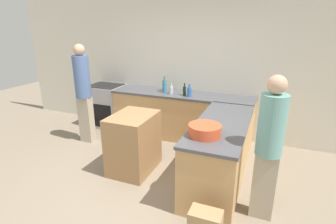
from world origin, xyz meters
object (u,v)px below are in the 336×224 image
object	(u,v)px
wine_bottle_dark	(184,91)
water_bottle_blue	(189,92)
island_table	(134,143)
person_at_peninsula	(269,144)
olive_oil_bottle	(165,85)
range_oven	(107,105)
person_by_range	(83,90)
vinegar_bottle_clear	(171,90)
dish_soap_bottle	(165,87)
mixing_bowl	(205,130)

from	to	relation	value
wine_bottle_dark	water_bottle_blue	bearing A→B (deg)	-23.03
island_table	water_bottle_blue	world-z (taller)	water_bottle_blue
person_at_peninsula	water_bottle_blue	bearing A→B (deg)	130.83
wine_bottle_dark	olive_oil_bottle	size ratio (longest dim) A/B	0.79
range_oven	island_table	bearing A→B (deg)	-44.32
person_by_range	wine_bottle_dark	bearing A→B (deg)	23.88
vinegar_bottle_clear	dish_soap_bottle	distance (m)	0.16
person_by_range	person_at_peninsula	bearing A→B (deg)	-16.31
range_oven	person_by_range	world-z (taller)	person_by_range
range_oven	person_at_peninsula	size ratio (longest dim) A/B	0.54
range_oven	dish_soap_bottle	distance (m)	1.53
island_table	vinegar_bottle_clear	bearing A→B (deg)	86.58
person_at_peninsula	island_table	bearing A→B (deg)	169.16
island_table	dish_soap_bottle	size ratio (longest dim) A/B	3.05
range_oven	vinegar_bottle_clear	size ratio (longest dim) A/B	4.78
vinegar_bottle_clear	person_by_range	distance (m)	1.62
wine_bottle_dark	person_by_range	bearing A→B (deg)	-156.12
mixing_bowl	person_at_peninsula	size ratio (longest dim) A/B	0.23
person_at_peninsula	olive_oil_bottle	bearing A→B (deg)	137.01
island_table	vinegar_bottle_clear	distance (m)	1.45
mixing_bowl	wine_bottle_dark	size ratio (longest dim) A/B	1.72
vinegar_bottle_clear	range_oven	bearing A→B (deg)	176.15
dish_soap_bottle	island_table	bearing A→B (deg)	-87.27
mixing_bowl	wine_bottle_dark	world-z (taller)	wine_bottle_dark
person_by_range	person_at_peninsula	distance (m)	3.38
mixing_bowl	person_at_peninsula	xyz separation A→B (m)	(0.72, -0.03, -0.04)
mixing_bowl	person_by_range	xyz separation A→B (m)	(-2.52, 0.92, 0.05)
dish_soap_bottle	person_by_range	world-z (taller)	person_by_range
island_table	olive_oil_bottle	distance (m)	1.62
water_bottle_blue	person_by_range	bearing A→B (deg)	-158.73
water_bottle_blue	olive_oil_bottle	distance (m)	0.63
island_table	wine_bottle_dark	size ratio (longest dim) A/B	3.93
island_table	person_at_peninsula	bearing A→B (deg)	-10.84
water_bottle_blue	olive_oil_bottle	size ratio (longest dim) A/B	0.80
range_oven	person_at_peninsula	distance (m)	3.86
water_bottle_blue	vinegar_bottle_clear	world-z (taller)	water_bottle_blue
vinegar_bottle_clear	dish_soap_bottle	size ratio (longest dim) A/B	0.65
range_oven	vinegar_bottle_clear	bearing A→B (deg)	-3.85
vinegar_bottle_clear	dish_soap_bottle	bearing A→B (deg)	163.75
mixing_bowl	olive_oil_bottle	size ratio (longest dim) A/B	1.36
dish_soap_bottle	person_at_peninsula	distance (m)	2.63
water_bottle_blue	person_by_range	xyz separation A→B (m)	(-1.81, -0.70, 0.03)
mixing_bowl	vinegar_bottle_clear	size ratio (longest dim) A/B	2.06
water_bottle_blue	person_at_peninsula	bearing A→B (deg)	-49.17
person_by_range	dish_soap_bottle	bearing A→B (deg)	32.06
mixing_bowl	range_oven	bearing A→B (deg)	146.03
water_bottle_blue	person_by_range	size ratio (longest dim) A/B	0.13
wine_bottle_dark	person_by_range	distance (m)	1.86
olive_oil_bottle	person_by_range	distance (m)	1.54
island_table	person_by_range	size ratio (longest dim) A/B	0.49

